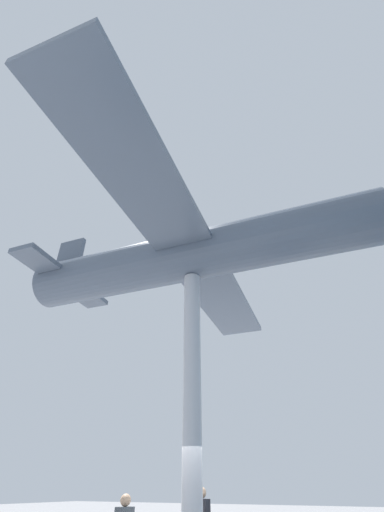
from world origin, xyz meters
TOP-DOWN VIEW (x-y plane):
  - support_pylon_central at (0.00, 0.00)m, footprint 0.49×0.49m
  - suspended_airplane at (-0.03, 0.29)m, footprint 14.26×13.50m

SIDE VIEW (x-z plane):
  - support_pylon_central at x=0.00m, z-range 0.00..7.25m
  - suspended_airplane at x=-0.03m, z-range 6.71..9.46m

